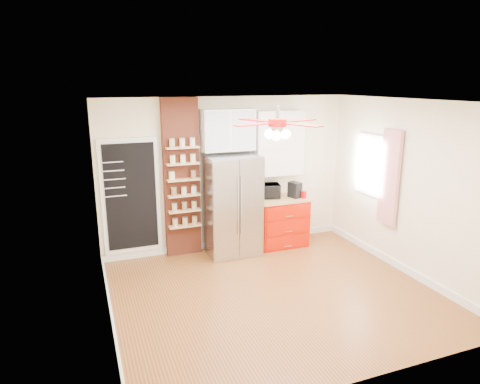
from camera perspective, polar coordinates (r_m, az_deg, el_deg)
name	(u,v)px	position (r m, az deg, el deg)	size (l,w,h in m)	color
floor	(274,293)	(6.32, 4.52, -13.27)	(4.50, 4.50, 0.00)	brown
ceiling	(278,101)	(5.60, 5.07, 11.97)	(4.50, 4.50, 0.00)	white
wall_back	(227,174)	(7.62, -1.70, 2.45)	(4.50, 0.02, 2.70)	#FFF7CD
wall_front	(368,258)	(4.21, 16.69, -8.41)	(4.50, 0.02, 2.70)	#FFF7CD
wall_left	(103,221)	(5.29, -17.86, -3.75)	(0.02, 4.00, 2.70)	#FFF7CD
wall_right	(408,188)	(7.06, 21.50, 0.46)	(0.02, 4.00, 2.70)	#FFF7CD
chalkboard	(131,197)	(7.28, -14.34, -0.61)	(0.95, 0.05, 1.95)	white
brick_pillar	(182,178)	(7.31, -7.80, 1.81)	(0.60, 0.16, 2.70)	brown
fridge	(232,205)	(7.38, -1.10, -1.75)	(0.90, 0.70, 1.75)	#AEAEB3
upper_glass_cabinet	(228,130)	(7.31, -1.67, 8.29)	(0.90, 0.35, 0.70)	white
red_cabinet	(281,221)	(7.91, 5.43, -3.89)	(0.94, 0.64, 0.90)	#C41301
upper_shelf_unit	(278,143)	(7.74, 5.13, 6.54)	(0.90, 0.30, 1.15)	white
window	(371,165)	(7.68, 17.06, 3.43)	(0.04, 0.75, 1.05)	white
curtain	(390,178)	(7.25, 19.32, 1.81)	(0.06, 0.40, 1.55)	red
ceiling_fan	(277,123)	(5.62, 5.01, 9.16)	(1.40, 1.40, 0.44)	silver
toaster_oven	(267,191)	(7.74, 3.58, 0.16)	(0.46, 0.31, 0.25)	black
coffee_maker	(295,190)	(7.79, 7.32, 0.28)	(0.15, 0.22, 0.28)	black
canister_left	(304,194)	(7.79, 8.50, -0.32)	(0.10, 0.10, 0.14)	#AA0911
canister_right	(299,192)	(7.94, 7.90, 0.00)	(0.11, 0.11, 0.14)	red
pantry_jar_oats	(172,176)	(7.13, -9.09, 2.17)	(0.10, 0.10, 0.13)	#F2EEB9
pantry_jar_beans	(193,175)	(7.18, -6.23, 2.31)	(0.09, 0.09, 0.12)	#905E49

